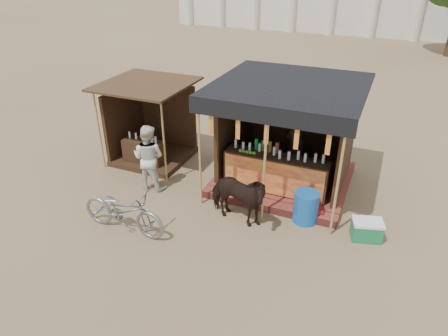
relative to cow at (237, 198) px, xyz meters
name	(u,v)px	position (x,y,z in m)	size (l,w,h in m)	color
ground	(195,245)	(-0.51, -1.16, -0.66)	(120.00, 120.00, 0.00)	#846B4C
main_stall	(286,149)	(0.49, 2.19, 0.36)	(3.60, 3.61, 2.78)	#933730
secondary_stall	(148,131)	(-3.68, 2.07, 0.19)	(2.40, 2.40, 2.38)	#3C2516
cow	(237,198)	(0.00, 0.00, 0.00)	(0.71, 1.56, 1.32)	black
motorbike	(123,210)	(-2.19, -1.30, -0.11)	(0.72, 2.07, 1.09)	gray
bystander	(149,157)	(-2.69, 0.56, 0.23)	(0.86, 0.67, 1.77)	silver
blue_barrel	(306,207)	(1.44, 0.67, -0.28)	(0.58, 0.58, 0.75)	#1655A8
red_crate	(312,213)	(1.58, 0.84, -0.50)	(0.43, 0.36, 0.31)	maroon
cooler	(367,230)	(2.82, 0.55, -0.43)	(0.74, 0.60, 0.46)	#1A7845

